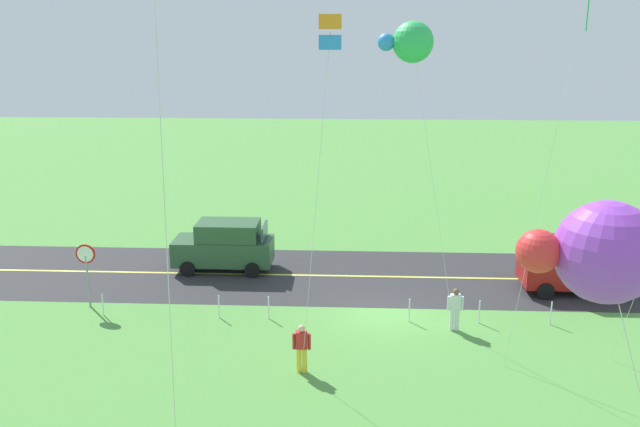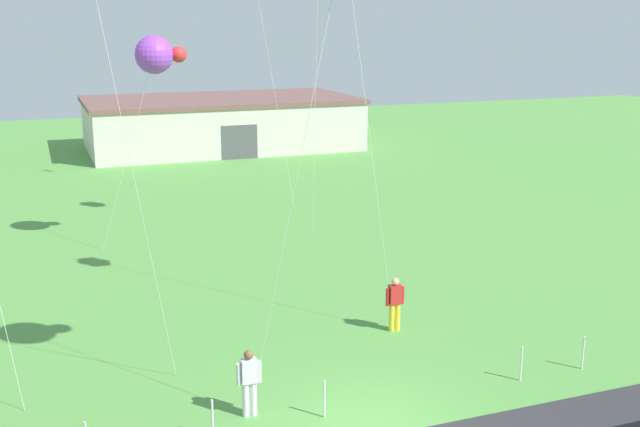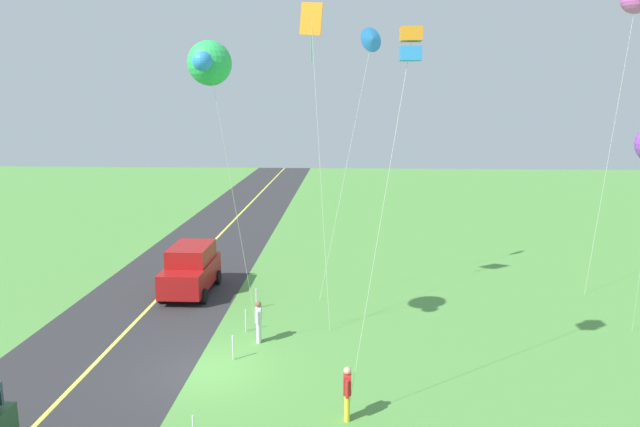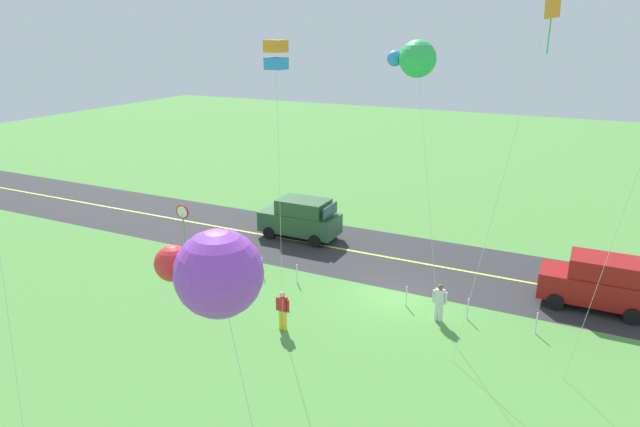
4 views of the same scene
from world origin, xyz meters
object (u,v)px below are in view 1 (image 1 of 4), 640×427
(car_suv_foreground, at_px, (225,245))
(kite_blue_mid, at_px, (411,42))
(person_adult_near, at_px, (302,347))
(person_adult_companion, at_px, (455,308))
(car_parked_west_near, at_px, (578,265))
(kite_red_low, at_px, (330,33))
(stop_sign, at_px, (86,263))
(kite_green_far, at_px, (601,252))

(car_suv_foreground, height_order, kite_blue_mid, kite_blue_mid)
(person_adult_near, height_order, person_adult_companion, same)
(person_adult_companion, bearing_deg, kite_blue_mid, 66.57)
(person_adult_companion, bearing_deg, car_parked_west_near, -46.12)
(car_parked_west_near, height_order, kite_red_low, kite_red_low)
(stop_sign, relative_size, kite_green_far, 0.31)
(stop_sign, height_order, kite_red_low, kite_red_low)
(kite_blue_mid, bearing_deg, person_adult_companion, 148.67)
(car_parked_west_near, distance_m, stop_sign, 19.68)
(car_parked_west_near, xyz_separation_m, person_adult_near, (10.83, 7.38, -0.29))
(car_suv_foreground, distance_m, stop_sign, 6.39)
(stop_sign, xyz_separation_m, person_adult_companion, (-13.91, 1.47, -0.94))
(car_parked_west_near, bearing_deg, stop_sign, 7.57)
(kite_green_far, bearing_deg, kite_blue_mid, -84.49)
(stop_sign, relative_size, kite_blue_mid, 0.24)
(kite_red_low, relative_size, kite_green_far, 1.32)
(car_parked_west_near, height_order, kite_green_far, kite_green_far)
(kite_red_low, height_order, kite_green_far, kite_red_low)
(person_adult_near, height_order, kite_blue_mid, kite_blue_mid)
(car_suv_foreground, distance_m, car_parked_west_near, 15.11)
(person_adult_companion, bearing_deg, car_suv_foreground, 65.55)
(stop_sign, xyz_separation_m, kite_blue_mid, (-12.11, 0.37, 8.25))
(car_parked_west_near, relative_size, kite_green_far, 0.54)
(stop_sign, xyz_separation_m, person_adult_near, (-8.67, 4.78, -0.94))
(car_suv_foreground, distance_m, kite_red_low, 15.09)
(car_parked_west_near, relative_size, person_adult_near, 2.75)
(car_parked_west_near, bearing_deg, car_suv_foreground, -7.20)
(kite_blue_mid, xyz_separation_m, kite_green_far, (-1.42, 14.69, -2.56))
(stop_sign, height_order, person_adult_near, stop_sign)
(person_adult_near, bearing_deg, car_parked_west_near, -50.70)
(car_suv_foreground, height_order, stop_sign, stop_sign)
(car_suv_foreground, height_order, kite_green_far, kite_green_far)
(car_suv_foreground, distance_m, person_adult_near, 10.16)
(kite_blue_mid, height_order, kite_green_far, kite_blue_mid)
(car_parked_west_near, height_order, stop_sign, stop_sign)
(stop_sign, xyz_separation_m, kite_green_far, (-13.52, 15.06, 5.69))
(person_adult_companion, distance_m, kite_red_low, 11.51)
(person_adult_companion, xyz_separation_m, kite_blue_mid, (1.80, -1.10, 9.19))
(car_parked_west_near, distance_m, kite_blue_mid, 11.94)
(car_parked_west_near, bearing_deg, kite_green_far, 71.30)
(person_adult_companion, xyz_separation_m, kite_green_far, (0.38, 13.59, 6.63))
(car_suv_foreground, distance_m, kite_green_far, 22.44)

